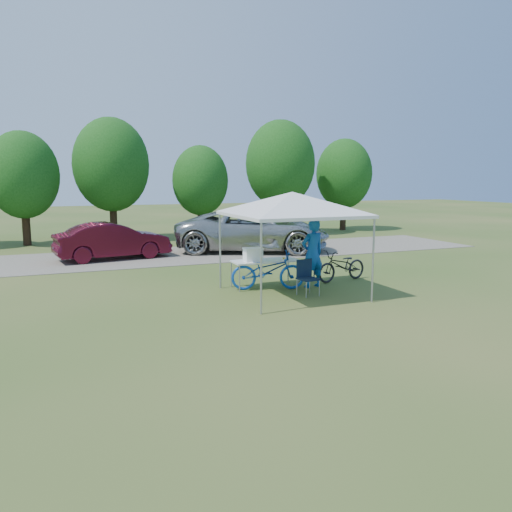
{
  "coord_description": "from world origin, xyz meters",
  "views": [
    {
      "loc": [
        -5.75,
        -11.7,
        3.05
      ],
      "look_at": [
        -0.21,
        2.0,
        0.77
      ],
      "focal_mm": 35.0,
      "sensor_mm": 36.0,
      "label": 1
    }
  ],
  "objects_px": {
    "folding_chair": "(306,274)",
    "minivan": "(253,230)",
    "bike_blue": "(268,271)",
    "cyclist": "(312,253)",
    "bike_dark": "(342,266)",
    "folding_table": "(265,261)",
    "cooler": "(253,254)",
    "sedan": "(113,241)"
  },
  "relations": [
    {
      "from": "folding_chair",
      "to": "minivan",
      "type": "relative_size",
      "value": 0.15
    },
    {
      "from": "bike_blue",
      "to": "cyclist",
      "type": "bearing_deg",
      "value": -81.91
    },
    {
      "from": "bike_dark",
      "to": "folding_chair",
      "type": "bearing_deg",
      "value": -68.2
    },
    {
      "from": "cyclist",
      "to": "folding_table",
      "type": "bearing_deg",
      "value": -31.67
    },
    {
      "from": "folding_table",
      "to": "folding_chair",
      "type": "height_order",
      "value": "folding_chair"
    },
    {
      "from": "folding_table",
      "to": "cooler",
      "type": "bearing_deg",
      "value": 180.0
    },
    {
      "from": "folding_chair",
      "to": "cyclist",
      "type": "bearing_deg",
      "value": 44.28
    },
    {
      "from": "bike_dark",
      "to": "bike_blue",
      "type": "bearing_deg",
      "value": -95.88
    },
    {
      "from": "cooler",
      "to": "bike_blue",
      "type": "xyz_separation_m",
      "value": [
        0.31,
        -0.34,
        -0.43
      ]
    },
    {
      "from": "folding_table",
      "to": "cyclist",
      "type": "xyz_separation_m",
      "value": [
        1.24,
        -0.53,
        0.24
      ]
    },
    {
      "from": "folding_table",
      "to": "sedan",
      "type": "relative_size",
      "value": 0.45
    },
    {
      "from": "bike_blue",
      "to": "sedan",
      "type": "relative_size",
      "value": 0.48
    },
    {
      "from": "folding_table",
      "to": "bike_blue",
      "type": "bearing_deg",
      "value": -99.3
    },
    {
      "from": "sedan",
      "to": "cyclist",
      "type": "bearing_deg",
      "value": -156.31
    },
    {
      "from": "cooler",
      "to": "minivan",
      "type": "relative_size",
      "value": 0.08
    },
    {
      "from": "bike_dark",
      "to": "minivan",
      "type": "xyz_separation_m",
      "value": [
        -0.19,
        6.84,
        0.44
      ]
    },
    {
      "from": "folding_chair",
      "to": "bike_blue",
      "type": "bearing_deg",
      "value": 117.65
    },
    {
      "from": "minivan",
      "to": "sedan",
      "type": "height_order",
      "value": "minivan"
    },
    {
      "from": "bike_dark",
      "to": "sedan",
      "type": "distance_m",
      "value": 9.09
    },
    {
      "from": "folding_table",
      "to": "bike_blue",
      "type": "relative_size",
      "value": 0.93
    },
    {
      "from": "folding_table",
      "to": "cooler",
      "type": "height_order",
      "value": "cooler"
    },
    {
      "from": "cooler",
      "to": "sedan",
      "type": "height_order",
      "value": "sedan"
    },
    {
      "from": "cyclist",
      "to": "bike_blue",
      "type": "bearing_deg",
      "value": -16.97
    },
    {
      "from": "bike_dark",
      "to": "sedan",
      "type": "height_order",
      "value": "sedan"
    },
    {
      "from": "minivan",
      "to": "sedan",
      "type": "bearing_deg",
      "value": 113.47
    },
    {
      "from": "folding_chair",
      "to": "cyclist",
      "type": "distance_m",
      "value": 1.06
    },
    {
      "from": "cyclist",
      "to": "sedan",
      "type": "bearing_deg",
      "value": -65.85
    },
    {
      "from": "folding_table",
      "to": "cyclist",
      "type": "bearing_deg",
      "value": -23.04
    },
    {
      "from": "cooler",
      "to": "bike_blue",
      "type": "relative_size",
      "value": 0.25
    },
    {
      "from": "bike_blue",
      "to": "sedan",
      "type": "height_order",
      "value": "sedan"
    },
    {
      "from": "folding_chair",
      "to": "sedan",
      "type": "relative_size",
      "value": 0.22
    },
    {
      "from": "folding_table",
      "to": "folding_chair",
      "type": "xyz_separation_m",
      "value": [
        0.64,
        -1.3,
        -0.18
      ]
    },
    {
      "from": "folding_table",
      "to": "bike_blue",
      "type": "xyz_separation_m",
      "value": [
        -0.06,
        -0.34,
        -0.2
      ]
    },
    {
      "from": "bike_dark",
      "to": "sedan",
      "type": "bearing_deg",
      "value": -150.24
    },
    {
      "from": "folding_table",
      "to": "minivan",
      "type": "relative_size",
      "value": 0.29
    },
    {
      "from": "folding_table",
      "to": "bike_dark",
      "type": "height_order",
      "value": "bike_dark"
    },
    {
      "from": "cooler",
      "to": "bike_dark",
      "type": "distance_m",
      "value": 2.91
    },
    {
      "from": "folding_table",
      "to": "sedan",
      "type": "distance_m",
      "value": 7.6
    },
    {
      "from": "bike_blue",
      "to": "minivan",
      "type": "height_order",
      "value": "minivan"
    },
    {
      "from": "folding_table",
      "to": "cyclist",
      "type": "distance_m",
      "value": 1.37
    },
    {
      "from": "cooler",
      "to": "bike_dark",
      "type": "bearing_deg",
      "value": -2.02
    },
    {
      "from": "folding_chair",
      "to": "cooler",
      "type": "distance_m",
      "value": 1.7
    }
  ]
}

